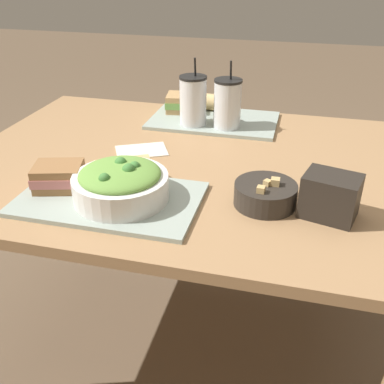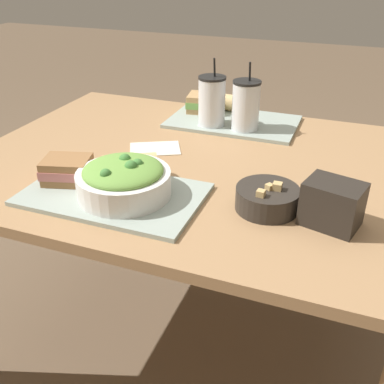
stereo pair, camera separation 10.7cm
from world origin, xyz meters
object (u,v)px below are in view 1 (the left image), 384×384
object	(u,v)px
soup_bowl	(265,194)
baguette_far	(201,101)
sandwich_far	(182,103)
drink_cup_dark	(193,102)
sandwich_near	(59,176)
chip_bag	(330,196)
baguette_near	(124,168)
napkin_folded	(141,151)
salad_bowl	(121,183)
drink_cup_red	(227,105)

from	to	relation	value
soup_bowl	baguette_far	bearing A→B (deg)	115.82
sandwich_far	drink_cup_dark	xyz separation A→B (m)	(0.07, -0.13, 0.05)
soup_bowl	sandwich_near	size ratio (longest dim) A/B	1.05
sandwich_far	chip_bag	bearing A→B (deg)	-58.41
baguette_near	napkin_folded	size ratio (longest dim) A/B	0.83
salad_bowl	soup_bowl	distance (m)	0.36
sandwich_far	chip_bag	xyz separation A→B (m)	(0.53, -0.62, 0.01)
salad_bowl	baguette_far	distance (m)	0.73
drink_cup_dark	drink_cup_red	world-z (taller)	drink_cup_dark
baguette_far	drink_cup_red	bearing A→B (deg)	-137.24
baguette_far	chip_bag	xyz separation A→B (m)	(0.46, -0.66, 0.01)
sandwich_far	baguette_far	world-z (taller)	sandwich_far
sandwich_near	drink_cup_red	world-z (taller)	drink_cup_red
sandwich_near	baguette_near	distance (m)	0.17
salad_bowl	drink_cup_dark	distance (m)	0.56
baguette_far	napkin_folded	world-z (taller)	baguette_far
napkin_folded	baguette_far	bearing A→B (deg)	77.17
soup_bowl	sandwich_far	size ratio (longest dim) A/B	1.18
chip_bag	drink_cup_red	bearing A→B (deg)	138.84
baguette_far	chip_bag	world-z (taller)	chip_bag
sandwich_near	drink_cup_red	bearing A→B (deg)	42.21
sandwich_far	baguette_near	bearing A→B (deg)	-99.10
sandwich_near	drink_cup_red	distance (m)	0.64
salad_bowl	sandwich_far	size ratio (longest dim) A/B	1.81
salad_bowl	napkin_folded	world-z (taller)	salad_bowl
drink_cup_red	soup_bowl	bearing A→B (deg)	-68.99
drink_cup_dark	sandwich_far	bearing A→B (deg)	120.80
baguette_far	drink_cup_dark	distance (m)	0.18
drink_cup_dark	napkin_folded	world-z (taller)	drink_cup_dark
soup_bowl	chip_bag	distance (m)	0.15
sandwich_near	drink_cup_dark	world-z (taller)	drink_cup_dark
sandwich_far	sandwich_near	bearing A→B (deg)	-111.04
soup_bowl	sandwich_far	bearing A→B (deg)	122.07
drink_cup_dark	napkin_folded	bearing A→B (deg)	-113.16
baguette_far	chip_bag	distance (m)	0.81
soup_bowl	drink_cup_red	world-z (taller)	drink_cup_red
baguette_far	drink_cup_red	world-z (taller)	drink_cup_red
baguette_far	salad_bowl	bearing A→B (deg)	-177.13
drink_cup_red	chip_bag	world-z (taller)	drink_cup_red
baguette_near	soup_bowl	bearing A→B (deg)	-123.43
chip_bag	sandwich_far	bearing A→B (deg)	145.25
baguette_far	chip_bag	size ratio (longest dim) A/B	1.01
napkin_folded	chip_bag	bearing A→B (deg)	-24.08
drink_cup_red	chip_bag	bearing A→B (deg)	-55.94
baguette_near	drink_cup_red	xyz separation A→B (m)	(0.20, 0.45, 0.05)
sandwich_near	sandwich_far	bearing A→B (deg)	62.01
baguette_near	drink_cup_dark	distance (m)	0.46
salad_bowl	soup_bowl	bearing A→B (deg)	12.96
salad_bowl	baguette_near	xyz separation A→B (m)	(-0.04, 0.10, -0.01)
salad_bowl	drink_cup_dark	xyz separation A→B (m)	(0.04, 0.56, 0.03)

